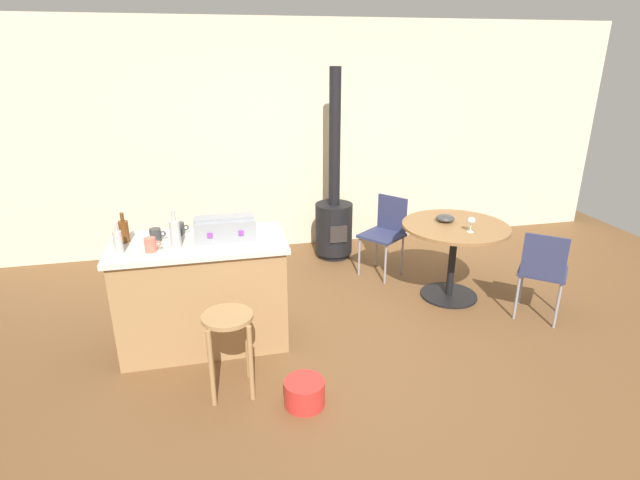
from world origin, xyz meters
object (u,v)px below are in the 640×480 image
(bottle_0, at_px, (175,233))
(plastic_bucket, at_px, (305,393))
(toolbox, at_px, (225,228))
(cup_0, at_px, (156,235))
(folding_chair_far, at_px, (385,230))
(wood_stove, at_px, (334,215))
(bottle_2, at_px, (124,231))
(cup_2, at_px, (180,228))
(wooden_stool, at_px, (229,334))
(serving_bowl, at_px, (445,218))
(kitchen_island, at_px, (203,293))
(bottle_1, at_px, (118,241))
(wine_glass, at_px, (471,221))
(cup_1, at_px, (151,245))
(folding_chair_near, at_px, (543,269))
(dining_table, at_px, (454,242))

(bottle_0, xyz_separation_m, plastic_bucket, (0.82, -0.89, -0.94))
(toolbox, distance_m, cup_0, 0.54)
(folding_chair_far, xyz_separation_m, wood_stove, (-0.43, 0.59, 0.01))
(bottle_2, bearing_deg, cup_2, 12.12)
(wooden_stool, bearing_deg, serving_bowl, 27.62)
(bottle_0, distance_m, cup_0, 0.24)
(kitchen_island, distance_m, folding_chair_far, 2.21)
(folding_chair_far, bearing_deg, bottle_0, -152.40)
(toolbox, height_order, bottle_0, bottle_0)
(folding_chair_far, relative_size, toolbox, 1.81)
(folding_chair_far, height_order, plastic_bucket, folding_chair_far)
(folding_chair_far, bearing_deg, bottle_1, -155.62)
(cup_2, bearing_deg, toolbox, -28.95)
(wood_stove, bearing_deg, bottle_1, -140.40)
(cup_0, relative_size, plastic_bucket, 0.44)
(kitchen_island, relative_size, wine_glass, 9.56)
(cup_1, bearing_deg, wood_stove, 43.29)
(bottle_1, bearing_deg, plastic_bucket, -34.95)
(cup_1, xyz_separation_m, wine_glass, (2.78, 0.25, -0.10))
(kitchen_island, height_order, wood_stove, wood_stove)
(wooden_stool, bearing_deg, folding_chair_far, 44.07)
(toolbox, bearing_deg, bottle_1, -171.26)
(folding_chair_far, height_order, cup_2, cup_2)
(folding_chair_near, distance_m, bottle_2, 3.59)
(plastic_bucket, bearing_deg, kitchen_island, 123.77)
(folding_chair_far, xyz_separation_m, bottle_0, (-2.12, -1.11, 0.52))
(folding_chair_near, distance_m, folding_chair_far, 1.65)
(bottle_1, bearing_deg, bottle_0, 5.25)
(dining_table, xyz_separation_m, bottle_2, (-2.96, -0.21, 0.42))
(dining_table, relative_size, bottle_0, 3.51)
(toolbox, relative_size, bottle_0, 1.64)
(folding_chair_near, relative_size, bottle_0, 2.94)
(kitchen_island, bearing_deg, wooden_stool, -76.33)
(cup_1, distance_m, serving_bowl, 2.75)
(kitchen_island, distance_m, cup_1, 0.63)
(wooden_stool, distance_m, bottle_1, 1.09)
(folding_chair_far, bearing_deg, wine_glass, -62.61)
(dining_table, relative_size, bottle_1, 4.33)
(wood_stove, distance_m, cup_2, 2.23)
(bottle_0, relative_size, cup_0, 2.34)
(plastic_bucket, bearing_deg, folding_chair_far, 56.95)
(kitchen_island, bearing_deg, folding_chair_far, 27.43)
(folding_chair_far, bearing_deg, cup_1, -153.00)
(folding_chair_far, distance_m, plastic_bucket, 2.42)
(bottle_2, xyz_separation_m, cup_0, (0.23, -0.03, -0.04))
(toolbox, bearing_deg, bottle_2, 171.90)
(bottle_0, distance_m, wine_glass, 2.61)
(bottle_2, relative_size, plastic_bucket, 0.84)
(cup_0, xyz_separation_m, wine_glass, (2.76, 0.02, -0.10))
(bottle_0, bearing_deg, folding_chair_far, 27.60)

